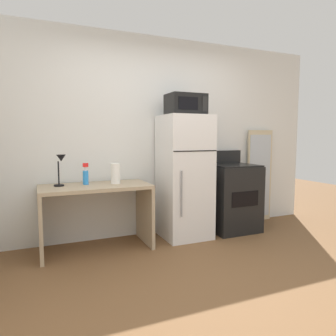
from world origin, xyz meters
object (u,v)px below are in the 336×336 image
object	(u,v)px
microwave	(186,105)
desk_lamp	(60,165)
paper_towel_roll	(115,173)
spray_bottle	(86,176)
leaning_mirror	(259,176)
oven_range	(232,197)
desk	(96,204)
refrigerator	(185,177)

from	to	relation	value
microwave	desk_lamp	bearing A→B (deg)	177.27
paper_towel_roll	spray_bottle	bearing A→B (deg)	170.26
microwave	leaning_mirror	bearing A→B (deg)	10.97
spray_bottle	leaning_mirror	world-z (taller)	leaning_mirror
desk_lamp	oven_range	xyz separation A→B (m)	(2.23, -0.05, -0.52)
paper_towel_roll	oven_range	size ratio (longest dim) A/B	0.22
desk_lamp	microwave	world-z (taller)	microwave
paper_towel_roll	oven_range	bearing A→B (deg)	-0.55
desk	oven_range	world-z (taller)	oven_range
microwave	leaning_mirror	size ratio (longest dim) A/B	0.33
microwave	leaning_mirror	xyz separation A→B (m)	(1.41, 0.27, -1.00)
paper_towel_roll	microwave	size ratio (longest dim) A/B	0.52
oven_range	paper_towel_roll	bearing A→B (deg)	179.45
refrigerator	leaning_mirror	xyz separation A→B (m)	(1.41, 0.25, -0.09)
desk_lamp	oven_range	distance (m)	2.30
desk	microwave	distance (m)	1.64
leaning_mirror	oven_range	bearing A→B (deg)	-159.40
refrigerator	microwave	world-z (taller)	microwave
microwave	refrigerator	bearing A→B (deg)	90.33
desk_lamp	leaning_mirror	size ratio (longest dim) A/B	0.25
refrigerator	desk	bearing A→B (deg)	-179.32
paper_towel_roll	refrigerator	world-z (taller)	refrigerator
spray_bottle	oven_range	xyz separation A→B (m)	(1.96, -0.07, -0.38)
spray_bottle	leaning_mirror	size ratio (longest dim) A/B	0.18
paper_towel_roll	spray_bottle	xyz separation A→B (m)	(-0.33, 0.06, -0.02)
desk_lamp	refrigerator	xyz separation A→B (m)	(1.51, -0.05, -0.20)
desk_lamp	refrigerator	world-z (taller)	refrigerator
paper_towel_roll	oven_range	distance (m)	1.68
oven_range	desk_lamp	bearing A→B (deg)	178.61
desk	microwave	xyz separation A→B (m)	(1.14, -0.01, 1.17)
spray_bottle	refrigerator	distance (m)	1.24
spray_bottle	oven_range	bearing A→B (deg)	-2.13
desk_lamp	desk	bearing A→B (deg)	-9.98
desk	oven_range	bearing A→B (deg)	0.30
desk	desk_lamp	bearing A→B (deg)	170.02
oven_range	leaning_mirror	world-z (taller)	leaning_mirror
desk	refrigerator	world-z (taller)	refrigerator
desk	microwave	size ratio (longest dim) A/B	2.67
desk	refrigerator	bearing A→B (deg)	0.68
leaning_mirror	desk_lamp	bearing A→B (deg)	-176.05
desk_lamp	leaning_mirror	xyz separation A→B (m)	(2.91, 0.20, -0.29)
oven_range	leaning_mirror	xyz separation A→B (m)	(0.68, 0.26, 0.23)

